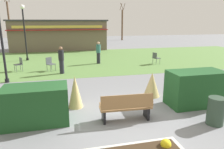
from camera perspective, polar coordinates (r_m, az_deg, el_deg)
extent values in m
plane|color=slate|center=(7.20, 4.18, -11.73)|extent=(80.00, 80.00, 0.00)
cube|color=#5B8442|center=(17.97, -6.82, 4.17)|extent=(36.00, 12.00, 0.01)
sphere|color=yellow|center=(5.61, 14.66, -18.15)|extent=(0.27, 0.27, 0.27)
cube|color=olive|center=(6.85, 3.77, -8.99)|extent=(1.72, 0.55, 0.06)
cube|color=olive|center=(6.55, 4.30, -7.49)|extent=(1.70, 0.20, 0.44)
cube|color=black|center=(6.81, -2.33, -11.20)|extent=(0.10, 0.44, 0.45)
cube|color=black|center=(7.15, 9.50, -10.11)|extent=(0.10, 0.44, 0.45)
cube|color=olive|center=(6.66, -3.05, -8.57)|extent=(0.08, 0.44, 0.06)
cube|color=olive|center=(7.04, 10.24, -7.48)|extent=(0.08, 0.44, 0.06)
cube|color=#1E4C23|center=(7.03, -20.20, -7.88)|extent=(1.98, 1.10, 1.22)
cube|color=#1E4C23|center=(8.60, 22.12, -3.53)|extent=(2.14, 1.10, 1.35)
cone|color=tan|center=(9.09, 10.96, -2.74)|extent=(0.70, 0.70, 1.06)
cone|color=tan|center=(7.88, -10.13, -4.71)|extent=(0.56, 0.56, 1.23)
cylinder|color=black|center=(12.43, -27.02, -1.49)|extent=(0.22, 0.22, 0.20)
cylinder|color=black|center=(12.09, -28.09, 7.54)|extent=(0.12, 0.12, 4.14)
cylinder|color=black|center=(18.85, -22.33, 3.96)|extent=(0.22, 0.22, 0.20)
cylinder|color=black|center=(18.63, -22.91, 9.93)|extent=(0.12, 0.12, 4.14)
sphere|color=white|center=(18.63, -23.61, 16.76)|extent=(0.36, 0.36, 0.36)
cylinder|color=#2D4233|center=(7.33, 26.76, -9.01)|extent=(0.52, 0.52, 0.89)
cube|color=#6B5B4C|center=(25.13, -14.24, 10.42)|extent=(10.35, 3.97, 3.21)
cube|color=#333338|center=(25.08, -14.48, 14.26)|extent=(10.65, 4.27, 0.16)
cube|color=maroon|center=(22.93, -14.39, 11.84)|extent=(10.45, 0.36, 0.08)
cube|color=#D8CC4C|center=(23.08, -14.44, 12.65)|extent=(9.31, 0.04, 0.28)
cube|color=#4C5156|center=(14.15, -16.51, 2.74)|extent=(0.62, 0.62, 0.04)
cube|color=#4C5156|center=(14.27, -17.08, 3.69)|extent=(0.36, 0.32, 0.44)
cylinder|color=#4C5156|center=(13.94, -16.56, 1.62)|extent=(0.03, 0.03, 0.45)
cylinder|color=#4C5156|center=(14.17, -15.37, 1.91)|extent=(0.03, 0.03, 0.45)
cylinder|color=#4C5156|center=(14.23, -17.52, 1.80)|extent=(0.03, 0.03, 0.45)
cylinder|color=#4C5156|center=(14.46, -16.33, 2.08)|extent=(0.03, 0.03, 0.45)
cube|color=#4C5156|center=(14.80, -24.53, 2.52)|extent=(0.60, 0.60, 0.04)
cube|color=#4C5156|center=(14.82, -23.89, 3.47)|extent=(0.25, 0.40, 0.44)
cylinder|color=#4C5156|center=(14.97, -25.36, 1.67)|extent=(0.03, 0.03, 0.45)
cylinder|color=#4C5156|center=(14.61, -24.91, 1.44)|extent=(0.03, 0.03, 0.45)
cylinder|color=#4C5156|center=(15.07, -23.99, 1.90)|extent=(0.03, 0.03, 0.45)
cylinder|color=#4C5156|center=(14.72, -23.51, 1.67)|extent=(0.03, 0.03, 0.45)
cube|color=#4C5156|center=(16.23, 12.19, 4.45)|extent=(0.56, 0.56, 0.04)
cube|color=#4C5156|center=(16.05, 11.72, 5.16)|extent=(0.18, 0.43, 0.44)
cylinder|color=#4C5156|center=(16.26, 13.10, 3.61)|extent=(0.03, 0.03, 0.45)
cylinder|color=#4C5156|center=(16.53, 12.17, 3.83)|extent=(0.03, 0.03, 0.45)
cylinder|color=#4C5156|center=(16.00, 12.13, 3.49)|extent=(0.03, 0.03, 0.45)
cylinder|color=#4C5156|center=(16.27, 11.20, 3.72)|extent=(0.03, 0.03, 0.45)
cylinder|color=#23232D|center=(13.27, -13.72, 2.07)|extent=(0.28, 0.28, 0.85)
cylinder|color=black|center=(13.13, -13.91, 5.20)|extent=(0.34, 0.34, 0.62)
sphere|color=#8C6647|center=(13.08, -14.02, 7.02)|extent=(0.22, 0.22, 0.22)
cylinder|color=#23232D|center=(16.06, -3.76, 4.55)|extent=(0.28, 0.28, 0.85)
cylinder|color=#336B66|center=(15.95, -3.80, 7.15)|extent=(0.34, 0.34, 0.62)
sphere|color=tan|center=(15.90, -3.82, 8.65)|extent=(0.22, 0.22, 0.22)
cube|color=black|center=(32.03, -19.19, 8.94)|extent=(4.23, 1.86, 0.60)
cube|color=black|center=(32.01, -19.52, 9.69)|extent=(2.33, 1.62, 0.44)
cylinder|color=black|center=(32.84, -16.70, 8.84)|extent=(0.64, 0.23, 0.64)
cylinder|color=black|center=(31.01, -16.92, 8.53)|extent=(0.64, 0.23, 0.64)
cylinder|color=black|center=(33.13, -21.24, 8.52)|extent=(0.64, 0.23, 0.64)
cylinder|color=black|center=(31.31, -21.72, 8.19)|extent=(0.64, 0.23, 0.64)
cylinder|color=brown|center=(36.87, 2.84, 13.47)|extent=(0.28, 0.28, 5.15)
cylinder|color=brown|center=(37.14, 3.37, 18.22)|extent=(0.25, 0.58, 1.12)
cylinder|color=brown|center=(37.19, 2.49, 18.22)|extent=(0.54, 0.36, 1.12)
cylinder|color=brown|center=(36.61, 2.77, 18.28)|extent=(0.54, 0.35, 1.12)
cylinder|color=brown|center=(36.42, -26.54, 12.77)|extent=(0.28, 0.28, 6.11)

